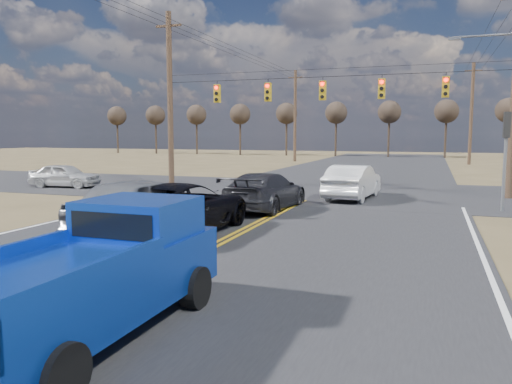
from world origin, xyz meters
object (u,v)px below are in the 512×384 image
(pickup_truck, at_px, (97,274))
(cross_car_west, at_px, (65,175))
(white_car_queue, at_px, (353,182))
(silver_suv, at_px, (138,205))
(black_suv, at_px, (181,208))
(dgrey_car_queue, at_px, (265,191))

(pickup_truck, xyz_separation_m, cross_car_west, (-15.10, 17.03, -0.26))
(pickup_truck, height_order, white_car_queue, pickup_truck)
(silver_suv, xyz_separation_m, black_suv, (1.07, 0.74, -0.12))
(silver_suv, xyz_separation_m, dgrey_car_queue, (2.01, 6.13, -0.15))
(silver_suv, distance_m, white_car_queue, 11.72)
(white_car_queue, bearing_deg, dgrey_car_queue, 63.33)
(dgrey_car_queue, xyz_separation_m, cross_car_west, (-13.50, 4.14, -0.07))
(dgrey_car_queue, bearing_deg, pickup_truck, 100.39)
(pickup_truck, relative_size, white_car_queue, 1.07)
(white_car_queue, height_order, dgrey_car_queue, white_car_queue)
(silver_suv, distance_m, black_suv, 1.30)
(dgrey_car_queue, relative_size, cross_car_west, 1.30)
(black_suv, distance_m, white_car_queue, 10.63)
(white_car_queue, distance_m, dgrey_car_queue, 5.36)
(silver_suv, distance_m, dgrey_car_queue, 6.45)
(white_car_queue, bearing_deg, black_suv, 74.45)
(black_suv, bearing_deg, cross_car_west, -34.95)
(pickup_truck, bearing_deg, black_suv, 108.76)
(pickup_truck, bearing_deg, white_car_queue, 85.95)
(pickup_truck, xyz_separation_m, dgrey_car_queue, (-1.60, 12.88, -0.19))
(cross_car_west, bearing_deg, silver_suv, -137.91)
(white_car_queue, xyz_separation_m, cross_car_west, (-16.33, -0.40, -0.12))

